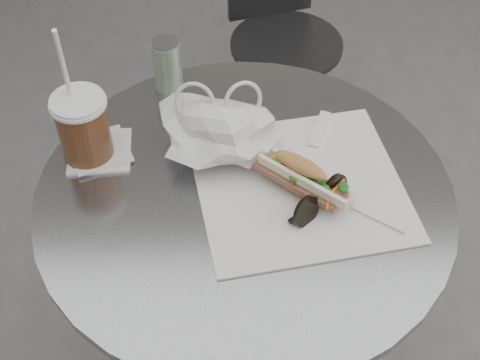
{
  "coord_description": "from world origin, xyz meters",
  "views": [
    {
      "loc": [
        -0.03,
        -0.6,
        1.64
      ],
      "look_at": [
        -0.01,
        0.18,
        0.79
      ],
      "focal_mm": 50.0,
      "sensor_mm": 36.0,
      "label": 1
    }
  ],
  "objects_px": {
    "cafe_table": "(244,277)",
    "chair_far": "(281,67)",
    "iced_coffee": "(83,127)",
    "banh_mi": "(300,177)",
    "drink_can": "(167,65)",
    "sunglasses": "(319,201)"
  },
  "relations": [
    {
      "from": "banh_mi",
      "to": "cafe_table",
      "type": "bearing_deg",
      "value": -141.9
    },
    {
      "from": "cafe_table",
      "to": "banh_mi",
      "type": "height_order",
      "value": "banh_mi"
    },
    {
      "from": "chair_far",
      "to": "banh_mi",
      "type": "relative_size",
      "value": 3.09
    },
    {
      "from": "drink_can",
      "to": "banh_mi",
      "type": "bearing_deg",
      "value": -50.54
    },
    {
      "from": "banh_mi",
      "to": "sunglasses",
      "type": "xyz_separation_m",
      "value": [
        0.03,
        -0.05,
        -0.01
      ]
    },
    {
      "from": "banh_mi",
      "to": "sunglasses",
      "type": "relative_size",
      "value": 1.87
    },
    {
      "from": "chair_far",
      "to": "iced_coffee",
      "type": "height_order",
      "value": "iced_coffee"
    },
    {
      "from": "cafe_table",
      "to": "sunglasses",
      "type": "xyz_separation_m",
      "value": [
        0.13,
        -0.05,
        0.3
      ]
    },
    {
      "from": "banh_mi",
      "to": "iced_coffee",
      "type": "height_order",
      "value": "iced_coffee"
    },
    {
      "from": "iced_coffee",
      "to": "banh_mi",
      "type": "bearing_deg",
      "value": -14.49
    },
    {
      "from": "chair_far",
      "to": "banh_mi",
      "type": "bearing_deg",
      "value": 71.6
    },
    {
      "from": "cafe_table",
      "to": "chair_far",
      "type": "distance_m",
      "value": 0.95
    },
    {
      "from": "chair_far",
      "to": "sunglasses",
      "type": "bearing_deg",
      "value": 73.53
    },
    {
      "from": "chair_far",
      "to": "cafe_table",
      "type": "bearing_deg",
      "value": 65.61
    },
    {
      "from": "iced_coffee",
      "to": "sunglasses",
      "type": "height_order",
      "value": "iced_coffee"
    },
    {
      "from": "chair_far",
      "to": "iced_coffee",
      "type": "relative_size",
      "value": 2.21
    },
    {
      "from": "chair_far",
      "to": "iced_coffee",
      "type": "xyz_separation_m",
      "value": [
        -0.44,
        -0.83,
        0.52
      ]
    },
    {
      "from": "drink_can",
      "to": "sunglasses",
      "type": "bearing_deg",
      "value": -51.2
    },
    {
      "from": "iced_coffee",
      "to": "drink_can",
      "type": "relative_size",
      "value": 2.65
    },
    {
      "from": "cafe_table",
      "to": "chair_far",
      "type": "bearing_deg",
      "value": 81.08
    },
    {
      "from": "chair_far",
      "to": "banh_mi",
      "type": "xyz_separation_m",
      "value": [
        -0.05,
        -0.93,
        0.48
      ]
    },
    {
      "from": "cafe_table",
      "to": "chair_far",
      "type": "relative_size",
      "value": 1.15
    }
  ]
}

